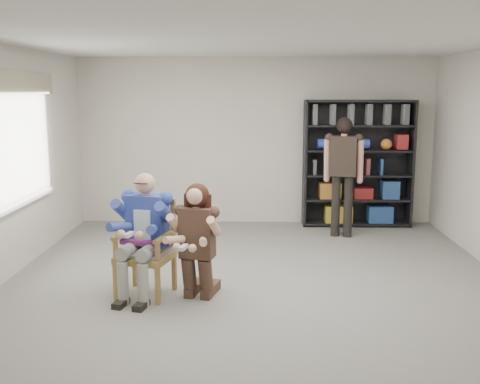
# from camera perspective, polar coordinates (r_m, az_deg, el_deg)

# --- Properties ---
(room_shell) EXTENTS (6.00, 7.00, 2.80)m
(room_shell) POSITION_cam_1_polar(r_m,az_deg,el_deg) (6.08, 1.76, 2.23)
(room_shell) COLOR beige
(room_shell) RESTS_ON ground
(floor) EXTENTS (6.00, 7.00, 0.01)m
(floor) POSITION_cam_1_polar(r_m,az_deg,el_deg) (6.43, 1.69, -10.22)
(floor) COLOR slate
(floor) RESTS_ON ground
(window_left) EXTENTS (0.16, 2.00, 1.75)m
(window_left) POSITION_cam_1_polar(r_m,az_deg,el_deg) (7.62, -21.15, 4.92)
(window_left) COLOR white
(window_left) RESTS_ON room_shell
(armchair) EXTENTS (0.74, 0.73, 1.06)m
(armchair) POSITION_cam_1_polar(r_m,az_deg,el_deg) (6.30, -9.63, -5.72)
(armchair) COLOR #9E7E42
(armchair) RESTS_ON floor
(seated_man) EXTENTS (0.78, 0.95, 1.38)m
(seated_man) POSITION_cam_1_polar(r_m,az_deg,el_deg) (6.25, -9.68, -4.31)
(seated_man) COLOR #283794
(seated_man) RESTS_ON floor
(kneeling_woman) EXTENTS (0.72, 0.96, 1.27)m
(kneeling_woman) POSITION_cam_1_polar(r_m,az_deg,el_deg) (6.07, -4.47, -5.21)
(kneeling_woman) COLOR #3A271D
(kneeling_woman) RESTS_ON floor
(bookshelf) EXTENTS (1.80, 0.38, 2.10)m
(bookshelf) POSITION_cam_1_polar(r_m,az_deg,el_deg) (9.54, 11.87, 2.83)
(bookshelf) COLOR black
(bookshelf) RESTS_ON floor
(standing_man) EXTENTS (0.63, 0.45, 1.84)m
(standing_man) POSITION_cam_1_polar(r_m,az_deg,el_deg) (8.78, 10.40, 1.40)
(standing_man) COLOR black
(standing_man) RESTS_ON floor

